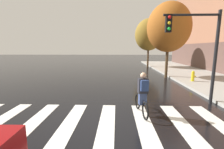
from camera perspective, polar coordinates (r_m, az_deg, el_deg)
ground_plane at (r=5.66m, az=-7.28°, el=-17.55°), size 120.00×120.00×0.00m
crosswalk_stripes at (r=5.68m, az=-8.75°, el=-17.41°), size 9.56×3.54×0.01m
cyclist at (r=6.10m, az=11.08°, el=-7.09°), size 0.39×1.70×1.69m
traffic_light_near at (r=7.97m, az=28.98°, el=10.46°), size 2.47×0.28×4.20m
fire_hydrant at (r=13.08m, az=27.56°, el=-0.52°), size 0.33×0.22×0.78m
street_tree_near at (r=14.44m, az=20.06°, el=15.91°), size 3.59×3.59×6.39m
street_tree_mid at (r=21.78m, az=13.33°, el=14.01°), size 3.63×3.63×6.46m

